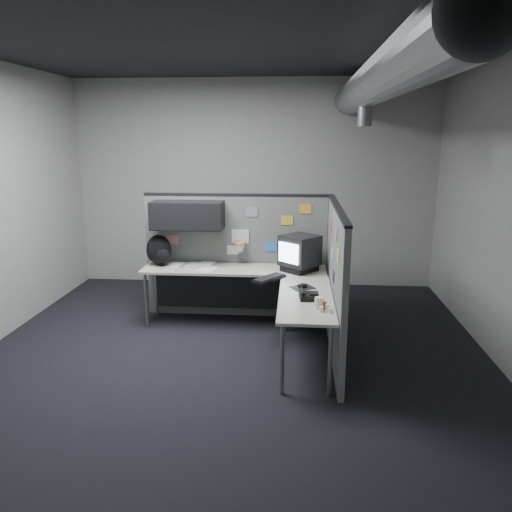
# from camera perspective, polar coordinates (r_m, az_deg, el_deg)

# --- Properties ---
(room) EXTENTS (5.62, 5.62, 3.22)m
(room) POSITION_cam_1_polar(r_m,az_deg,el_deg) (5.03, 3.47, 10.65)
(room) COLOR black
(room) RESTS_ON ground
(partition_back) EXTENTS (2.44, 0.42, 1.63)m
(partition_back) POSITION_cam_1_polar(r_m,az_deg,el_deg) (6.46, -3.63, 1.48)
(partition_back) COLOR #5E615F
(partition_back) RESTS_ON ground
(partition_right) EXTENTS (0.07, 2.23, 1.63)m
(partition_right) POSITION_cam_1_polar(r_m,az_deg,el_deg) (5.47, 9.04, -2.85)
(partition_right) COLOR #5E615F
(partition_right) RESTS_ON ground
(desk) EXTENTS (2.31, 2.11, 0.73)m
(desk) POSITION_cam_1_polar(r_m,az_deg,el_deg) (6.00, -0.51, -3.23)
(desk) COLOR #B1AEA0
(desk) RESTS_ON ground
(monitor) EXTENTS (0.55, 0.55, 0.44)m
(monitor) POSITION_cam_1_polar(r_m,az_deg,el_deg) (6.10, 5.01, 0.38)
(monitor) COLOR black
(monitor) RESTS_ON desk
(keyboard) EXTENTS (0.39, 0.46, 0.04)m
(keyboard) POSITION_cam_1_polar(r_m,az_deg,el_deg) (5.75, 1.50, -2.58)
(keyboard) COLOR black
(keyboard) RESTS_ON desk
(mouse) EXTENTS (0.30, 0.28, 0.05)m
(mouse) POSITION_cam_1_polar(r_m,az_deg,el_deg) (5.48, 5.34, -3.47)
(mouse) COLOR black
(mouse) RESTS_ON desk
(phone) EXTENTS (0.20, 0.22, 0.10)m
(phone) POSITION_cam_1_polar(r_m,az_deg,el_deg) (5.12, 5.98, -4.52)
(phone) COLOR black
(phone) RESTS_ON desk
(bottles) EXTENTS (0.12, 0.15, 0.07)m
(bottles) POSITION_cam_1_polar(r_m,az_deg,el_deg) (4.81, 7.97, -5.88)
(bottles) COLOR silver
(bottles) RESTS_ON desk
(cup) EXTENTS (0.09, 0.09, 0.11)m
(cup) POSITION_cam_1_polar(r_m,az_deg,el_deg) (4.85, 7.20, -5.37)
(cup) COLOR silver
(cup) RESTS_ON desk
(papers) EXTENTS (0.69, 0.51, 0.01)m
(papers) POSITION_cam_1_polar(r_m,az_deg,el_deg) (6.42, -6.91, -1.07)
(papers) COLOR white
(papers) RESTS_ON desk
(backpack) EXTENTS (0.38, 0.34, 0.39)m
(backpack) POSITION_cam_1_polar(r_m,az_deg,el_deg) (6.48, -11.00, 0.62)
(backpack) COLOR black
(backpack) RESTS_ON desk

